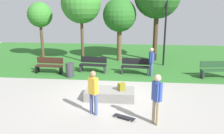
{
  "coord_description": "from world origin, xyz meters",
  "views": [
    {
      "loc": [
        1.05,
        -9.54,
        3.88
      ],
      "look_at": [
        0.05,
        0.49,
        1.17
      ],
      "focal_mm": 36.71,
      "sensor_mm": 36.0,
      "label": 1
    }
  ],
  "objects_px": {
    "skater_watching": "(93,89)",
    "lamp_post": "(166,24)",
    "tree_tall_oak": "(40,15)",
    "pedestrian_with_backpack": "(152,59)",
    "concrete_ledge": "(110,94)",
    "tree_leaning_ash": "(81,3)",
    "tree_young_birch": "(119,16)",
    "park_bench_near_path": "(135,66)",
    "skater_performing_trick": "(157,95)",
    "park_bench_by_oak": "(215,69)",
    "skateboard_by_ledge": "(124,117)",
    "trash_bin": "(70,70)",
    "park_bench_far_right": "(49,65)",
    "backpack_on_ledge": "(122,87)",
    "park_bench_far_left": "(93,64)"
  },
  "relations": [
    {
      "from": "tree_tall_oak",
      "to": "pedestrian_with_backpack",
      "type": "distance_m",
      "value": 9.27
    },
    {
      "from": "skater_watching",
      "to": "park_bench_near_path",
      "type": "distance_m",
      "value": 5.55
    },
    {
      "from": "park_bench_by_oak",
      "to": "lamp_post",
      "type": "xyz_separation_m",
      "value": [
        -2.51,
        2.49,
        2.26
      ]
    },
    {
      "from": "pedestrian_with_backpack",
      "to": "trash_bin",
      "type": "bearing_deg",
      "value": -171.61
    },
    {
      "from": "backpack_on_ledge",
      "to": "pedestrian_with_backpack",
      "type": "relative_size",
      "value": 0.2
    },
    {
      "from": "concrete_ledge",
      "to": "skater_watching",
      "type": "relative_size",
      "value": 1.26
    },
    {
      "from": "tree_leaning_ash",
      "to": "pedestrian_with_backpack",
      "type": "height_order",
      "value": "tree_leaning_ash"
    },
    {
      "from": "park_bench_by_oak",
      "to": "tree_young_birch",
      "type": "bearing_deg",
      "value": 146.86
    },
    {
      "from": "skater_watching",
      "to": "trash_bin",
      "type": "xyz_separation_m",
      "value": [
        -2.13,
        4.4,
        -0.57
      ]
    },
    {
      "from": "skateboard_by_ledge",
      "to": "skater_performing_trick",
      "type": "bearing_deg",
      "value": -13.17
    },
    {
      "from": "skater_watching",
      "to": "lamp_post",
      "type": "distance_m",
      "value": 8.45
    },
    {
      "from": "lamp_post",
      "to": "tree_young_birch",
      "type": "bearing_deg",
      "value": 159.52
    },
    {
      "from": "skater_performing_trick",
      "to": "tree_young_birch",
      "type": "height_order",
      "value": "tree_young_birch"
    },
    {
      "from": "concrete_ledge",
      "to": "tree_tall_oak",
      "type": "xyz_separation_m",
      "value": [
        -6.04,
        7.59,
        2.99
      ]
    },
    {
      "from": "park_bench_far_right",
      "to": "park_bench_near_path",
      "type": "bearing_deg",
      "value": 3.25
    },
    {
      "from": "park_bench_near_path",
      "to": "tree_young_birch",
      "type": "xyz_separation_m",
      "value": [
        -1.17,
        3.35,
        2.72
      ]
    },
    {
      "from": "park_bench_far_left",
      "to": "tree_leaning_ash",
      "type": "bearing_deg",
      "value": 114.83
    },
    {
      "from": "park_bench_near_path",
      "to": "lamp_post",
      "type": "height_order",
      "value": "lamp_post"
    },
    {
      "from": "park_bench_near_path",
      "to": "lamp_post",
      "type": "bearing_deg",
      "value": 49.74
    },
    {
      "from": "skater_performing_trick",
      "to": "backpack_on_ledge",
      "type": "bearing_deg",
      "value": 122.11
    },
    {
      "from": "backpack_on_ledge",
      "to": "skateboard_by_ledge",
      "type": "relative_size",
      "value": 0.4
    },
    {
      "from": "concrete_ledge",
      "to": "tree_leaning_ash",
      "type": "distance_m",
      "value": 8.09
    },
    {
      "from": "tree_tall_oak",
      "to": "concrete_ledge",
      "type": "bearing_deg",
      "value": -51.48
    },
    {
      "from": "skater_performing_trick",
      "to": "skateboard_by_ledge",
      "type": "bearing_deg",
      "value": 166.83
    },
    {
      "from": "lamp_post",
      "to": "skater_performing_trick",
      "type": "bearing_deg",
      "value": -98.35
    },
    {
      "from": "park_bench_near_path",
      "to": "pedestrian_with_backpack",
      "type": "height_order",
      "value": "pedestrian_with_backpack"
    },
    {
      "from": "skater_watching",
      "to": "tree_young_birch",
      "type": "height_order",
      "value": "tree_young_birch"
    },
    {
      "from": "skater_watching",
      "to": "park_bench_by_oak",
      "type": "relative_size",
      "value": 1.01
    },
    {
      "from": "park_bench_far_left",
      "to": "tree_young_birch",
      "type": "bearing_deg",
      "value": 67.07
    },
    {
      "from": "concrete_ledge",
      "to": "tree_tall_oak",
      "type": "height_order",
      "value": "tree_tall_oak"
    },
    {
      "from": "concrete_ledge",
      "to": "tree_leaning_ash",
      "type": "height_order",
      "value": "tree_leaning_ash"
    },
    {
      "from": "trash_bin",
      "to": "skater_watching",
      "type": "bearing_deg",
      "value": -64.11
    },
    {
      "from": "park_bench_by_oak",
      "to": "pedestrian_with_backpack",
      "type": "height_order",
      "value": "pedestrian_with_backpack"
    },
    {
      "from": "skater_performing_trick",
      "to": "tree_leaning_ash",
      "type": "bearing_deg",
      "value": 117.16
    },
    {
      "from": "tree_young_birch",
      "to": "park_bench_by_oak",
      "type": "bearing_deg",
      "value": -33.14
    },
    {
      "from": "park_bench_by_oak",
      "to": "tree_leaning_ash",
      "type": "bearing_deg",
      "value": 159.07
    },
    {
      "from": "lamp_post",
      "to": "trash_bin",
      "type": "bearing_deg",
      "value": -150.32
    },
    {
      "from": "park_bench_far_right",
      "to": "tree_tall_oak",
      "type": "xyz_separation_m",
      "value": [
        -2.06,
        4.1,
        2.71
      ]
    },
    {
      "from": "park_bench_far_left",
      "to": "tree_young_birch",
      "type": "relative_size",
      "value": 0.37
    },
    {
      "from": "tree_tall_oak",
      "to": "tree_leaning_ash",
      "type": "bearing_deg",
      "value": -16.14
    },
    {
      "from": "skateboard_by_ledge",
      "to": "park_bench_by_oak",
      "type": "height_order",
      "value": "park_bench_by_oak"
    },
    {
      "from": "skateboard_by_ledge",
      "to": "pedestrian_with_backpack",
      "type": "xyz_separation_m",
      "value": [
        1.28,
        5.32,
        0.9
      ]
    },
    {
      "from": "backpack_on_ledge",
      "to": "park_bench_far_right",
      "type": "relative_size",
      "value": 0.2
    },
    {
      "from": "concrete_ledge",
      "to": "skater_performing_trick",
      "type": "xyz_separation_m",
      "value": [
        1.77,
        -2.04,
        0.83
      ]
    },
    {
      "from": "skateboard_by_ledge",
      "to": "park_bench_near_path",
      "type": "xyz_separation_m",
      "value": [
        0.37,
        5.58,
        0.42
      ]
    },
    {
      "from": "park_bench_by_oak",
      "to": "park_bench_far_right",
      "type": "distance_m",
      "value": 9.44
    },
    {
      "from": "tree_leaning_ash",
      "to": "trash_bin",
      "type": "xyz_separation_m",
      "value": [
        0.11,
        -3.76,
        -3.62
      ]
    },
    {
      "from": "tree_tall_oak",
      "to": "pedestrian_with_backpack",
      "type": "xyz_separation_m",
      "value": [
        8.03,
        -4.07,
        -2.23
      ]
    },
    {
      "from": "skater_performing_trick",
      "to": "skateboard_by_ledge",
      "type": "xyz_separation_m",
      "value": [
        -1.07,
        0.25,
        -0.96
      ]
    },
    {
      "from": "tree_tall_oak",
      "to": "lamp_post",
      "type": "bearing_deg",
      "value": -10.06
    }
  ]
}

